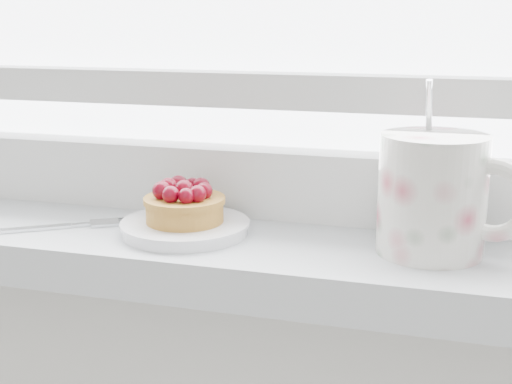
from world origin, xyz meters
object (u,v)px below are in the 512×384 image
at_px(floral_mug, 436,193).
at_px(fork, 55,227).
at_px(raspberry_tart, 184,203).
at_px(saucer, 185,227).

distance_m(floral_mug, fork, 0.36).
height_order(raspberry_tart, fork, raspberry_tart).
height_order(saucer, fork, saucer).
relative_size(saucer, raspberry_tart, 1.60).
bearing_deg(raspberry_tart, saucer, -36.17).
xyz_separation_m(raspberry_tart, fork, (-0.13, -0.02, -0.03)).
xyz_separation_m(raspberry_tart, floral_mug, (0.23, 0.01, 0.03)).
height_order(saucer, floral_mug, floral_mug).
xyz_separation_m(saucer, fork, (-0.13, -0.02, -0.00)).
height_order(saucer, raspberry_tart, raspberry_tart).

